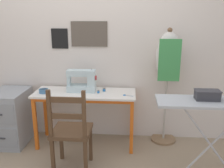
% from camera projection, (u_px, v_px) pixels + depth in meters
% --- Properties ---
extents(ground_plane, '(14.00, 14.00, 0.00)m').
position_uv_depth(ground_plane, '(83.00, 153.00, 3.04)').
color(ground_plane, gray).
extents(wall_back, '(10.00, 0.07, 2.55)m').
position_uv_depth(wall_back, '(88.00, 43.00, 3.20)').
color(wall_back, silver).
rests_on(wall_back, ground_plane).
extents(sewing_table, '(1.25, 0.46, 0.70)m').
position_uv_depth(sewing_table, '(85.00, 100.00, 3.08)').
color(sewing_table, silver).
rests_on(sewing_table, ground_plane).
extents(sewing_machine, '(0.36, 0.16, 0.30)m').
position_uv_depth(sewing_machine, '(83.00, 81.00, 3.08)').
color(sewing_machine, silver).
rests_on(sewing_machine, sewing_table).
extents(fabric_bowl, '(0.11, 0.11, 0.05)m').
position_uv_depth(fabric_bowl, '(44.00, 91.00, 3.04)').
color(fabric_bowl, teal).
rests_on(fabric_bowl, sewing_table).
extents(scissors, '(0.13, 0.08, 0.01)m').
position_uv_depth(scissors, '(127.00, 95.00, 2.95)').
color(scissors, silver).
rests_on(scissors, sewing_table).
extents(thread_spool_near_machine, '(0.03, 0.03, 0.04)m').
position_uv_depth(thread_spool_near_machine, '(98.00, 92.00, 3.03)').
color(thread_spool_near_machine, '#2875C1').
rests_on(thread_spool_near_machine, sewing_table).
extents(thread_spool_mid_table, '(0.04, 0.04, 0.04)m').
position_uv_depth(thread_spool_mid_table, '(104.00, 90.00, 3.10)').
color(thread_spool_mid_table, '#2875C1').
rests_on(thread_spool_mid_table, sewing_table).
extents(wooden_chair, '(0.40, 0.38, 0.94)m').
position_uv_depth(wooden_chair, '(71.00, 132.00, 2.60)').
color(wooden_chair, '#513823').
rests_on(wooden_chair, ground_plane).
extents(filing_cabinet, '(0.42, 0.56, 0.70)m').
position_uv_depth(filing_cabinet, '(11.00, 117.00, 3.22)').
color(filing_cabinet, '#93999E').
rests_on(filing_cabinet, ground_plane).
extents(dress_form, '(0.32, 0.32, 1.48)m').
position_uv_depth(dress_form, '(168.00, 63.00, 3.06)').
color(dress_form, '#846647').
rests_on(dress_form, ground_plane).
extents(ironing_board, '(1.07, 0.33, 0.88)m').
position_uv_depth(ironing_board, '(215.00, 106.00, 2.27)').
color(ironing_board, '#ADB2B7').
rests_on(ironing_board, ground_plane).
extents(storage_box, '(0.22, 0.12, 0.09)m').
position_uv_depth(storage_box, '(207.00, 95.00, 2.28)').
color(storage_box, '#333338').
rests_on(storage_box, ironing_board).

